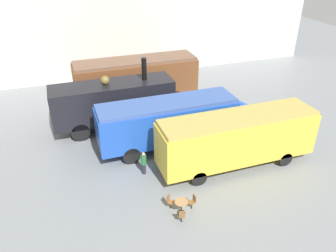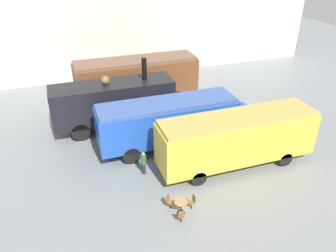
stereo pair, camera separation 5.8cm
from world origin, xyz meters
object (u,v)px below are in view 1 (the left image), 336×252
steam_locomotive (113,101)px  visitor_person (144,162)px  cafe_chair_0 (182,216)px  passenger_coach_vintage (237,137)px  passenger_coach_wooden (136,77)px  cafe_table_near (181,205)px  streamlined_locomotive (178,119)px

steam_locomotive → visitor_person: (0.54, -6.42, -1.41)m
cafe_chair_0 → visitor_person: bearing=28.6°
passenger_coach_vintage → visitor_person: bearing=170.7°
visitor_person → passenger_coach_wooden: bearing=77.9°
passenger_coach_vintage → visitor_person: passenger_coach_vintage is taller
visitor_person → steam_locomotive: bearing=94.8°
steam_locomotive → cafe_table_near: 10.60m
passenger_coach_wooden → passenger_coach_vintage: size_ratio=1.05×
streamlined_locomotive → passenger_coach_vintage: bearing=-53.2°
passenger_coach_wooden → cafe_table_near: passenger_coach_wooden is taller
visitor_person → passenger_coach_vintage: bearing=-9.3°
passenger_coach_wooden → visitor_person: size_ratio=6.74×
cafe_table_near → cafe_chair_0: bearing=-110.0°
cafe_table_near → cafe_chair_0: 0.73m
passenger_coach_vintage → passenger_coach_wooden: bearing=107.5°
streamlined_locomotive → cafe_chair_0: streamlined_locomotive is taller
cafe_chair_0 → streamlined_locomotive: bearing=0.8°
passenger_coach_wooden → cafe_table_near: (-1.26, -14.29, -1.79)m
passenger_coach_wooden → visitor_person: 10.70m
cafe_table_near → cafe_chair_0: (-0.25, -0.69, -0.06)m
passenger_coach_wooden → visitor_person: (-2.21, -10.36, -1.52)m
passenger_coach_vintage → cafe_chair_0: bearing=-144.1°
passenger_coach_vintage → cafe_table_near: passenger_coach_vintage is taller
streamlined_locomotive → cafe_table_near: (-2.23, -6.46, -1.50)m
cafe_chair_0 → passenger_coach_wooden: bearing=14.2°
passenger_coach_vintage → streamlined_locomotive: bearing=126.8°
passenger_coach_vintage → steam_locomotive: bearing=130.7°
streamlined_locomotive → cafe_chair_0: bearing=-109.2°
passenger_coach_wooden → visitor_person: passenger_coach_wooden is taller
cafe_chair_0 → visitor_person: (-0.71, 4.63, 0.33)m
cafe_table_near → passenger_coach_wooden: bearing=85.0°
passenger_coach_vintage → visitor_person: size_ratio=6.42×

